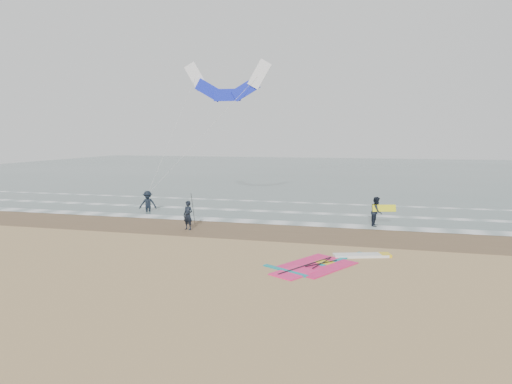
% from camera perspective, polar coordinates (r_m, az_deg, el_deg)
% --- Properties ---
extents(ground, '(120.00, 120.00, 0.00)m').
position_cam_1_polar(ground, '(18.99, -2.23, -8.46)').
color(ground, tan).
rests_on(ground, ground).
extents(sea_water, '(120.00, 80.00, 0.02)m').
position_cam_1_polar(sea_water, '(65.92, 9.94, 2.54)').
color(sea_water, '#47605E').
rests_on(sea_water, ground).
extents(wet_sand_band, '(120.00, 5.00, 0.01)m').
position_cam_1_polar(wet_sand_band, '(24.63, 1.82, -4.84)').
color(wet_sand_band, brown).
rests_on(wet_sand_band, ground).
extents(foam_waterline, '(120.00, 9.15, 0.02)m').
position_cam_1_polar(foam_waterline, '(28.90, 3.78, -3.02)').
color(foam_waterline, white).
rests_on(foam_waterline, ground).
extents(windsurf_rig, '(4.94, 4.68, 0.12)m').
position_cam_1_polar(windsurf_rig, '(18.68, 9.20, -8.71)').
color(windsurf_rig, white).
rests_on(windsurf_rig, ground).
extents(person_standing, '(0.66, 0.53, 1.58)m').
position_cam_1_polar(person_standing, '(24.99, -8.50, -2.90)').
color(person_standing, black).
rests_on(person_standing, ground).
extents(person_walking, '(0.76, 0.91, 1.67)m').
position_cam_1_polar(person_walking, '(26.54, 14.84, -2.38)').
color(person_walking, black).
rests_on(person_walking, ground).
extents(person_wading, '(1.29, 0.97, 1.77)m').
position_cam_1_polar(person_wading, '(31.25, -13.39, -0.85)').
color(person_wading, black).
rests_on(person_wading, ground).
extents(held_pole, '(0.17, 0.86, 1.82)m').
position_cam_1_polar(held_pole, '(24.81, -7.88, -2.10)').
color(held_pole, black).
rests_on(held_pole, ground).
extents(carried_kiteboard, '(1.30, 0.51, 0.39)m').
position_cam_1_polar(carried_kiteboard, '(26.41, 15.73, -1.97)').
color(carried_kiteboard, yellow).
rests_on(carried_kiteboard, ground).
extents(surf_kite, '(7.68, 3.59, 9.08)m').
position_cam_1_polar(surf_kite, '(32.52, -3.66, 13.16)').
color(surf_kite, white).
rests_on(surf_kite, ground).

